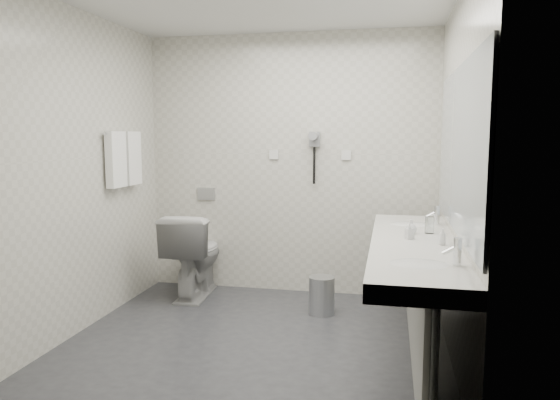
# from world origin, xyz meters

# --- Properties ---
(floor) EXTENTS (2.80, 2.80, 0.00)m
(floor) POSITION_xyz_m (0.00, 0.00, 0.00)
(floor) COLOR #2C2D32
(floor) RESTS_ON ground
(wall_back) EXTENTS (2.80, 0.00, 2.80)m
(wall_back) POSITION_xyz_m (0.00, 1.30, 1.25)
(wall_back) COLOR beige
(wall_back) RESTS_ON floor
(wall_front) EXTENTS (2.80, 0.00, 2.80)m
(wall_front) POSITION_xyz_m (0.00, -1.30, 1.25)
(wall_front) COLOR beige
(wall_front) RESTS_ON floor
(wall_left) EXTENTS (0.00, 2.60, 2.60)m
(wall_left) POSITION_xyz_m (-1.40, 0.00, 1.25)
(wall_left) COLOR beige
(wall_left) RESTS_ON floor
(wall_right) EXTENTS (0.00, 2.60, 2.60)m
(wall_right) POSITION_xyz_m (1.40, 0.00, 1.25)
(wall_right) COLOR beige
(wall_right) RESTS_ON floor
(vanity_counter) EXTENTS (0.55, 2.20, 0.10)m
(vanity_counter) POSITION_xyz_m (1.12, -0.20, 0.80)
(vanity_counter) COLOR silver
(vanity_counter) RESTS_ON floor
(vanity_panel) EXTENTS (0.03, 2.15, 0.75)m
(vanity_panel) POSITION_xyz_m (1.15, -0.20, 0.38)
(vanity_panel) COLOR #9C9C94
(vanity_panel) RESTS_ON floor
(vanity_post_near) EXTENTS (0.06, 0.06, 0.75)m
(vanity_post_near) POSITION_xyz_m (1.18, -1.24, 0.38)
(vanity_post_near) COLOR silver
(vanity_post_near) RESTS_ON floor
(vanity_post_far) EXTENTS (0.06, 0.06, 0.75)m
(vanity_post_far) POSITION_xyz_m (1.18, 0.84, 0.38)
(vanity_post_far) COLOR silver
(vanity_post_far) RESTS_ON floor
(mirror) EXTENTS (0.02, 2.20, 1.05)m
(mirror) POSITION_xyz_m (1.39, -0.20, 1.45)
(mirror) COLOR #B2BCC6
(mirror) RESTS_ON wall_right
(basin_near) EXTENTS (0.40, 0.31, 0.05)m
(basin_near) POSITION_xyz_m (1.12, -0.85, 0.83)
(basin_near) COLOR silver
(basin_near) RESTS_ON vanity_counter
(basin_far) EXTENTS (0.40, 0.31, 0.05)m
(basin_far) POSITION_xyz_m (1.12, 0.45, 0.83)
(basin_far) COLOR silver
(basin_far) RESTS_ON vanity_counter
(faucet_near) EXTENTS (0.04, 0.04, 0.15)m
(faucet_near) POSITION_xyz_m (1.32, -0.85, 0.92)
(faucet_near) COLOR silver
(faucet_near) RESTS_ON vanity_counter
(faucet_far) EXTENTS (0.04, 0.04, 0.15)m
(faucet_far) POSITION_xyz_m (1.32, 0.45, 0.92)
(faucet_far) COLOR silver
(faucet_far) RESTS_ON vanity_counter
(soap_bottle_a) EXTENTS (0.07, 0.07, 0.11)m
(soap_bottle_a) POSITION_xyz_m (1.10, -0.17, 0.90)
(soap_bottle_a) COLOR beige
(soap_bottle_a) RESTS_ON vanity_counter
(soap_bottle_b) EXTENTS (0.11, 0.11, 0.10)m
(soap_bottle_b) POSITION_xyz_m (1.11, 0.03, 0.90)
(soap_bottle_b) COLOR beige
(soap_bottle_b) RESTS_ON vanity_counter
(soap_bottle_c) EXTENTS (0.05, 0.05, 0.11)m
(soap_bottle_c) POSITION_xyz_m (1.29, -0.32, 0.90)
(soap_bottle_c) COLOR beige
(soap_bottle_c) RESTS_ON vanity_counter
(glass_left) EXTENTS (0.08, 0.08, 0.12)m
(glass_left) POSITION_xyz_m (1.24, 0.08, 0.91)
(glass_left) COLOR silver
(glass_left) RESTS_ON vanity_counter
(toilet) EXTENTS (0.50, 0.82, 0.81)m
(toilet) POSITION_xyz_m (-0.86, 0.94, 0.40)
(toilet) COLOR silver
(toilet) RESTS_ON floor
(flush_plate) EXTENTS (0.18, 0.02, 0.12)m
(flush_plate) POSITION_xyz_m (-0.85, 1.29, 0.95)
(flush_plate) COLOR #B2B5BA
(flush_plate) RESTS_ON wall_back
(pedal_bin) EXTENTS (0.28, 0.28, 0.31)m
(pedal_bin) POSITION_xyz_m (0.41, 0.67, 0.16)
(pedal_bin) COLOR #B2B5BA
(pedal_bin) RESTS_ON floor
(bin_lid) EXTENTS (0.22, 0.22, 0.02)m
(bin_lid) POSITION_xyz_m (0.41, 0.67, 0.32)
(bin_lid) COLOR #B2B5BA
(bin_lid) RESTS_ON pedal_bin
(towel_rail) EXTENTS (0.02, 0.62, 0.02)m
(towel_rail) POSITION_xyz_m (-1.35, 0.55, 1.55)
(towel_rail) COLOR silver
(towel_rail) RESTS_ON wall_left
(towel_near) EXTENTS (0.07, 0.24, 0.48)m
(towel_near) POSITION_xyz_m (-1.34, 0.41, 1.33)
(towel_near) COLOR white
(towel_near) RESTS_ON towel_rail
(towel_far) EXTENTS (0.07, 0.24, 0.48)m
(towel_far) POSITION_xyz_m (-1.34, 0.69, 1.33)
(towel_far) COLOR white
(towel_far) RESTS_ON towel_rail
(dryer_cradle) EXTENTS (0.10, 0.04, 0.14)m
(dryer_cradle) POSITION_xyz_m (0.25, 1.27, 1.50)
(dryer_cradle) COLOR gray
(dryer_cradle) RESTS_ON wall_back
(dryer_barrel) EXTENTS (0.08, 0.14, 0.08)m
(dryer_barrel) POSITION_xyz_m (0.25, 1.20, 1.53)
(dryer_barrel) COLOR gray
(dryer_barrel) RESTS_ON dryer_cradle
(dryer_cord) EXTENTS (0.02, 0.02, 0.35)m
(dryer_cord) POSITION_xyz_m (0.25, 1.26, 1.25)
(dryer_cord) COLOR black
(dryer_cord) RESTS_ON dryer_cradle
(switch_plate_a) EXTENTS (0.09, 0.02, 0.09)m
(switch_plate_a) POSITION_xyz_m (-0.15, 1.29, 1.35)
(switch_plate_a) COLOR silver
(switch_plate_a) RESTS_ON wall_back
(switch_plate_b) EXTENTS (0.09, 0.02, 0.09)m
(switch_plate_b) POSITION_xyz_m (0.55, 1.29, 1.35)
(switch_plate_b) COLOR silver
(switch_plate_b) RESTS_ON wall_back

